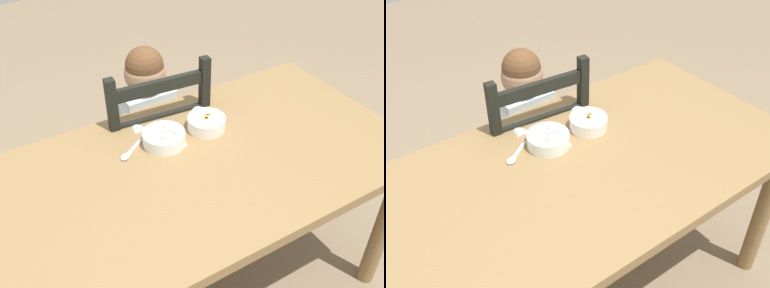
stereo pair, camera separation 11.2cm
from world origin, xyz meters
TOP-DOWN VIEW (x-y plane):
  - dining_table at (0.00, 0.00)m, footprint 1.60×0.81m
  - dining_chair at (0.07, 0.45)m, footprint 0.45×0.45m
  - child_figure at (0.08, 0.45)m, footprint 0.32×0.31m
  - bowl_of_peas at (-0.01, 0.16)m, footprint 0.15×0.15m
  - bowl_of_carrots at (0.17, 0.16)m, footprint 0.14×0.14m
  - spoon at (-0.15, 0.17)m, footprint 0.12×0.09m
  - paper_napkin at (0.01, 0.18)m, footprint 0.17×0.16m

SIDE VIEW (x-z plane):
  - dining_chair at x=0.07m, z-range -0.02..0.93m
  - child_figure at x=0.08m, z-range 0.15..1.11m
  - dining_table at x=0.00m, z-range 0.27..1.01m
  - paper_napkin at x=0.01m, z-range 0.73..0.74m
  - spoon at x=-0.15m, z-range 0.73..0.74m
  - bowl_of_carrots at x=0.17m, z-range 0.74..0.79m
  - bowl_of_peas at x=-0.01m, z-range 0.74..0.79m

